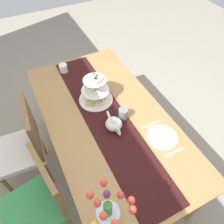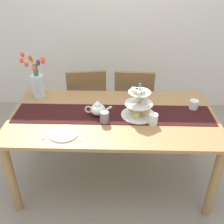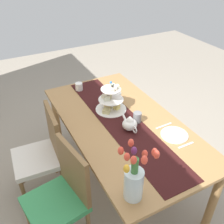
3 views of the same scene
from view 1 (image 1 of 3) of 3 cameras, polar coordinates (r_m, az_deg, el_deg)
ground_plane at (r=2.40m, az=-1.10°, el=-12.77°), size 8.00×8.00×0.00m
dining_table at (r=1.85m, az=-1.40°, el=-3.15°), size 1.80×0.95×0.75m
chair_left at (r=1.78m, az=-18.74°, el=-21.40°), size 0.48×0.48×0.91m
chair_right at (r=2.06m, az=-22.20°, el=-7.99°), size 0.44×0.44×0.91m
table_runner at (r=1.78m, az=-1.75°, el=-1.32°), size 1.73×0.33×0.00m
tiered_cake_stand at (r=1.85m, az=-4.53°, el=5.47°), size 0.30×0.30×0.30m
teapot at (r=1.66m, az=0.49°, el=-3.11°), size 0.24×0.13×0.14m
tulip_vase at (r=1.25m, az=-0.95°, el=-25.90°), size 0.23×0.22×0.45m
cream_jug at (r=2.23m, az=-12.78°, el=11.25°), size 0.08×0.08×0.08m
dinner_plate_left at (r=1.69m, az=13.27°, el=-6.52°), size 0.23×0.23×0.01m
fork_left at (r=1.64m, az=16.17°, el=-10.21°), size 0.02×0.15×0.01m
knife_left at (r=1.76m, az=10.58°, el=-3.12°), size 0.02×0.17×0.01m
mug_grey at (r=1.74m, az=3.00°, el=-0.41°), size 0.08×0.08×0.09m
mug_white_text at (r=2.00m, az=-2.09°, el=7.53°), size 0.08×0.08×0.09m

